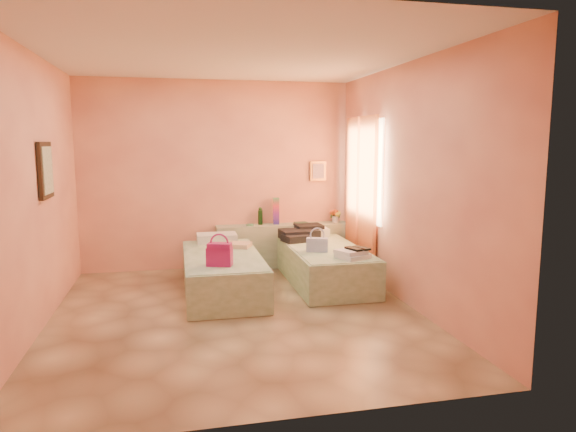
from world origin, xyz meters
name	(u,v)px	position (x,y,z in m)	size (l,w,h in m)	color
ground	(237,314)	(0.00, 0.00, 0.00)	(4.50, 4.50, 0.00)	tan
room_walls	(247,151)	(0.21, 0.57, 1.79)	(4.02, 4.51, 2.81)	#FDB287
headboard_ledge	(283,245)	(0.98, 2.10, 0.33)	(2.05, 0.30, 0.65)	#ADB694
bed_left	(223,273)	(-0.08, 0.87, 0.25)	(0.90, 2.00, 0.50)	beige
bed_right	(324,264)	(1.31, 1.05, 0.25)	(0.90, 2.00, 0.50)	beige
water_bottle	(260,216)	(0.63, 2.15, 0.77)	(0.07, 0.07, 0.25)	#133517
rainbow_box	(276,211)	(0.87, 2.14, 0.85)	(0.09, 0.09, 0.41)	#A5145D
small_dish	(250,225)	(0.45, 2.07, 0.66)	(0.11, 0.11, 0.03)	#498760
green_book	(301,223)	(1.24, 2.05, 0.67)	(0.19, 0.14, 0.03)	#23422E
flower_vase	(335,215)	(1.81, 2.12, 0.77)	(0.18, 0.18, 0.24)	silver
magenta_handbag	(220,254)	(-0.16, 0.27, 0.63)	(0.28, 0.16, 0.26)	#A5145D
khaki_garment	(238,245)	(0.17, 1.25, 0.53)	(0.34, 0.27, 0.06)	tan
clothes_pile	(302,233)	(1.16, 1.65, 0.59)	(0.58, 0.58, 0.17)	black
blue_handbag	(317,245)	(1.13, 0.75, 0.59)	(0.28, 0.12, 0.18)	#4355A3
towel_stack	(353,254)	(1.46, 0.31, 0.55)	(0.35, 0.30, 0.10)	white
sandal_pair	(358,249)	(1.52, 0.31, 0.61)	(0.18, 0.24, 0.03)	black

